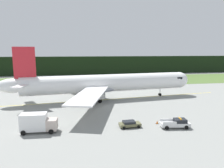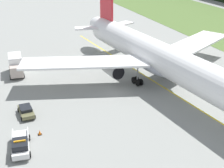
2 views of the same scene
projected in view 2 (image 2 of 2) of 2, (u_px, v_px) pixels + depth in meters
ground at (113, 91)px, 56.23m from camera, size 320.00×320.00×0.00m
taxiway_centerline_main at (164, 88)px, 57.36m from camera, size 78.11×9.00×0.01m
airliner at (164, 60)px, 55.90m from camera, size 59.10×46.61×16.06m
ops_pickup_truck at (21, 144)px, 39.72m from camera, size 5.86×2.80×1.94m
catering_truck at (16, 65)px, 62.65m from camera, size 6.65×2.96×3.78m
staff_car at (26, 111)px, 48.04m from camera, size 4.32×2.26×1.30m
apron_cone at (40, 132)px, 43.24m from camera, size 0.54×0.54×0.68m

